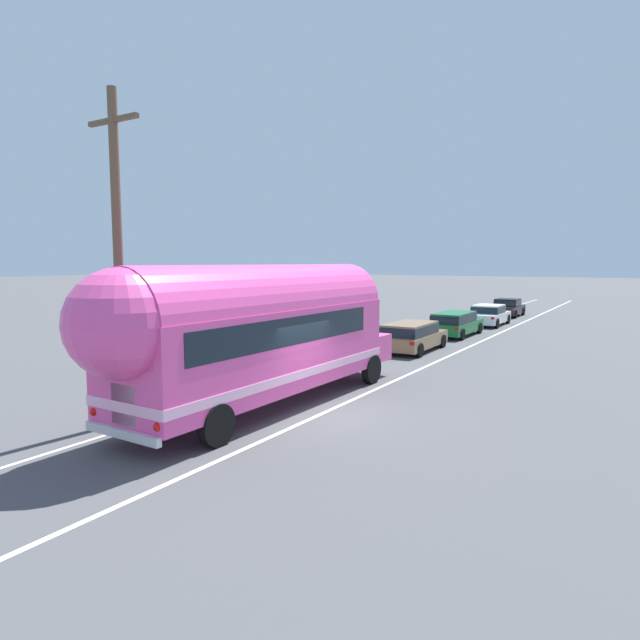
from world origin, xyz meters
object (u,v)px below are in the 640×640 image
Objects in this scene: painted_bus at (256,330)px; car_second at (455,322)px; utility_pole at (118,253)px; car_fourth at (508,307)px; car_lead at (412,335)px; car_third at (489,314)px.

car_second is (-0.09, 18.16, -1.51)m from painted_bus.
utility_pole reaches higher than car_fourth.
car_lead is at bearing -89.99° from car_fourth.
car_third is at bearing -87.42° from car_fourth.
car_fourth is at bearing 90.42° from car_second.
car_second is 1.05× the size of car_third.
utility_pole is at bearing -93.43° from car_fourth.
painted_bus reaches higher than car_fourth.
utility_pole is 1.86× the size of car_third.
car_third is at bearing 88.10° from car_second.
car_lead is at bearing -90.85° from car_second.
painted_bus is 18.23m from car_second.
car_lead is 1.11× the size of car_fourth.
utility_pole reaches higher than car_lead.
utility_pole is 15.26m from car_lead.
utility_pole reaches higher than painted_bus.
utility_pole is 0.69× the size of painted_bus.
car_second is (0.09, 6.26, 0.00)m from car_lead.
painted_bus is 24.61m from car_third.
car_lead is at bearing -91.38° from car_third.
painted_bus reaches higher than car_third.
utility_pole is 21.36m from car_second.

